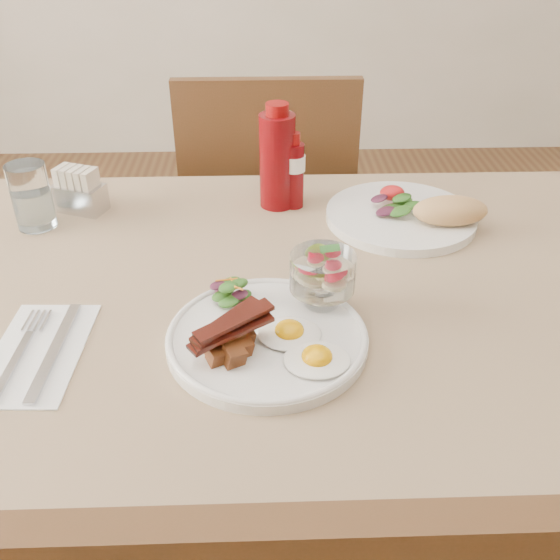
{
  "coord_description": "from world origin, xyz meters",
  "views": [
    {
      "loc": [
        -0.02,
        -0.82,
        1.3
      ],
      "look_at": [
        0.01,
        -0.08,
        0.82
      ],
      "focal_mm": 40.0,
      "sensor_mm": 36.0,
      "label": 1
    }
  ],
  "objects": [
    {
      "name": "table",
      "position": [
        0.0,
        0.0,
        0.66
      ],
      "size": [
        1.33,
        0.88,
        0.75
      ],
      "color": "#55311A",
      "rests_on": "ground"
    },
    {
      "name": "ketchup_bottle",
      "position": [
        0.02,
        0.3,
        0.85
      ],
      "size": [
        0.08,
        0.08,
        0.2
      ],
      "rotation": [
        0.0,
        0.0,
        0.15
      ],
      "color": "#610509",
      "rests_on": "table"
    },
    {
      "name": "chair_far",
      "position": [
        0.0,
        0.66,
        0.52
      ],
      "size": [
        0.42,
        0.42,
        0.93
      ],
      "color": "#55311A",
      "rests_on": "ground"
    },
    {
      "name": "hot_sauce_bottle",
      "position": [
        0.05,
        0.29,
        0.82
      ],
      "size": [
        0.05,
        0.05,
        0.15
      ],
      "rotation": [
        0.0,
        0.0,
        0.24
      ],
      "color": "#610509",
      "rests_on": "table"
    },
    {
      "name": "main_plate",
      "position": [
        -0.01,
        -0.14,
        0.76
      ],
      "size": [
        0.28,
        0.28,
        0.02
      ],
      "primitive_type": "cylinder",
      "color": "white",
      "rests_on": "table"
    },
    {
      "name": "napkin_cutlery",
      "position": [
        -0.33,
        -0.15,
        0.75
      ],
      "size": [
        0.13,
        0.22,
        0.01
      ],
      "rotation": [
        0.0,
        0.0,
        -0.04
      ],
      "color": "white",
      "rests_on": "table"
    },
    {
      "name": "fruit_cup",
      "position": [
        0.07,
        -0.06,
        0.82
      ],
      "size": [
        0.1,
        0.1,
        0.1
      ],
      "rotation": [
        0.0,
        0.0,
        -0.38
      ],
      "color": "white",
      "rests_on": "main_plate"
    },
    {
      "name": "side_salad",
      "position": [
        -0.06,
        -0.06,
        0.78
      ],
      "size": [
        0.07,
        0.07,
        0.03
      ],
      "rotation": [
        0.0,
        0.0,
        -0.34
      ],
      "color": "#1B4E14",
      "rests_on": "main_plate"
    },
    {
      "name": "fried_eggs",
      "position": [
        0.04,
        -0.17,
        0.77
      ],
      "size": [
        0.15,
        0.16,
        0.02
      ],
      "rotation": [
        0.0,
        0.0,
        -0.4
      ],
      "color": "white",
      "rests_on": "main_plate"
    },
    {
      "name": "second_plate",
      "position": [
        0.26,
        0.21,
        0.77
      ],
      "size": [
        0.29,
        0.28,
        0.07
      ],
      "rotation": [
        0.0,
        0.0,
        -0.08
      ],
      "color": "white",
      "rests_on": "table"
    },
    {
      "name": "sugar_caddy",
      "position": [
        -0.37,
        0.29,
        0.79
      ],
      "size": [
        0.11,
        0.08,
        0.09
      ],
      "rotation": [
        0.0,
        0.0,
        -0.37
      ],
      "color": "silver",
      "rests_on": "table"
    },
    {
      "name": "water_glass",
      "position": [
        -0.43,
        0.22,
        0.8
      ],
      "size": [
        0.07,
        0.07,
        0.12
      ],
      "color": "white",
      "rests_on": "table"
    },
    {
      "name": "bacon_potato_pile",
      "position": [
        -0.06,
        -0.17,
        0.79
      ],
      "size": [
        0.12,
        0.1,
        0.05
      ],
      "rotation": [
        0.0,
        0.0,
        0.19
      ],
      "color": "brown",
      "rests_on": "main_plate"
    }
  ]
}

